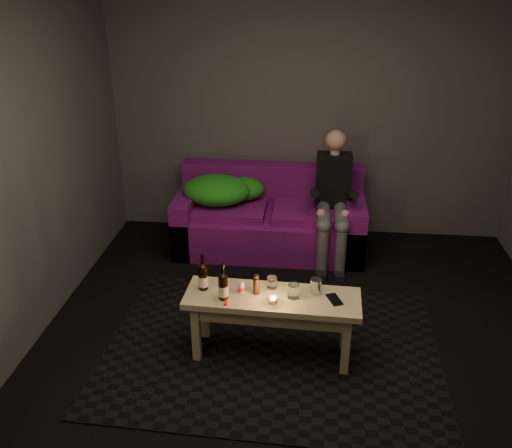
# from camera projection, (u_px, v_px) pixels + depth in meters

# --- Properties ---
(floor) EXTENTS (4.50, 4.50, 0.00)m
(floor) POSITION_uv_depth(u_px,v_px,m) (300.00, 364.00, 3.86)
(floor) COLOR black
(floor) RESTS_ON ground
(room) EXTENTS (4.50, 4.50, 4.50)m
(room) POSITION_uv_depth(u_px,v_px,m) (311.00, 121.00, 3.58)
(room) COLOR silver
(room) RESTS_ON ground
(rug) EXTENTS (2.50, 1.86, 0.01)m
(rug) POSITION_uv_depth(u_px,v_px,m) (272.00, 349.00, 4.01)
(rug) COLOR black
(rug) RESTS_ON floor
(sofa) EXTENTS (1.83, 0.82, 0.79)m
(sofa) POSITION_uv_depth(u_px,v_px,m) (270.00, 220.00, 5.40)
(sofa) COLOR #690F71
(sofa) RESTS_ON floor
(green_blanket) EXTENTS (0.80, 0.55, 0.27)m
(green_blanket) POSITION_uv_depth(u_px,v_px,m) (221.00, 190.00, 5.31)
(green_blanket) COLOR #218317
(green_blanket) RESTS_ON sofa
(person) EXTENTS (0.33, 0.76, 1.22)m
(person) POSITION_uv_depth(u_px,v_px,m) (333.00, 196.00, 5.07)
(person) COLOR black
(person) RESTS_ON sofa
(coffee_table) EXTENTS (1.23, 0.43, 0.50)m
(coffee_table) POSITION_uv_depth(u_px,v_px,m) (272.00, 307.00, 3.79)
(coffee_table) COLOR tan
(coffee_table) RESTS_ON rug
(beer_bottle_a) EXTENTS (0.07, 0.07, 0.27)m
(beer_bottle_a) POSITION_uv_depth(u_px,v_px,m) (203.00, 276.00, 3.80)
(beer_bottle_a) COLOR black
(beer_bottle_a) RESTS_ON coffee_table
(beer_bottle_b) EXTENTS (0.07, 0.07, 0.27)m
(beer_bottle_b) POSITION_uv_depth(u_px,v_px,m) (223.00, 286.00, 3.68)
(beer_bottle_b) COLOR black
(beer_bottle_b) RESTS_ON coffee_table
(salt_shaker) EXTENTS (0.04, 0.04, 0.09)m
(salt_shaker) POSITION_uv_depth(u_px,v_px,m) (241.00, 287.00, 3.77)
(salt_shaker) COLOR silver
(salt_shaker) RESTS_ON coffee_table
(pepper_mill) EXTENTS (0.06, 0.06, 0.12)m
(pepper_mill) POSITION_uv_depth(u_px,v_px,m) (256.00, 286.00, 3.76)
(pepper_mill) COLOR black
(pepper_mill) RESTS_ON coffee_table
(tumbler_back) EXTENTS (0.09, 0.09, 0.08)m
(tumbler_back) POSITION_uv_depth(u_px,v_px,m) (272.00, 282.00, 3.84)
(tumbler_back) COLOR white
(tumbler_back) RESTS_ON coffee_table
(tealight) EXTENTS (0.07, 0.07, 0.05)m
(tealight) POSITION_uv_depth(u_px,v_px,m) (273.00, 300.00, 3.66)
(tealight) COLOR white
(tealight) RESTS_ON coffee_table
(tumbler_front) EXTENTS (0.09, 0.09, 0.10)m
(tumbler_front) POSITION_uv_depth(u_px,v_px,m) (293.00, 291.00, 3.72)
(tumbler_front) COLOR white
(tumbler_front) RESTS_ON coffee_table
(steel_cup) EXTENTS (0.10, 0.10, 0.11)m
(steel_cup) POSITION_uv_depth(u_px,v_px,m) (316.00, 286.00, 3.77)
(steel_cup) COLOR #B2B3B9
(steel_cup) RESTS_ON coffee_table
(smartphone) EXTENTS (0.12, 0.17, 0.01)m
(smartphone) POSITION_uv_depth(u_px,v_px,m) (334.00, 299.00, 3.71)
(smartphone) COLOR black
(smartphone) RESTS_ON coffee_table
(red_lighter) EXTENTS (0.02, 0.08, 0.01)m
(red_lighter) POSITION_uv_depth(u_px,v_px,m) (226.00, 302.00, 3.68)
(red_lighter) COLOR red
(red_lighter) RESTS_ON coffee_table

